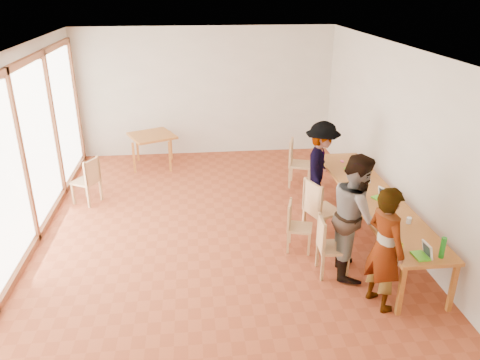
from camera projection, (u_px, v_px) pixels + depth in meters
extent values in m
plane|color=#9E4626|center=(217.00, 231.00, 7.95)|extent=(8.00, 8.00, 0.00)
cube|color=beige|center=(206.00, 92.00, 11.01)|extent=(6.00, 0.10, 3.00)
cube|color=beige|center=(244.00, 313.00, 3.70)|extent=(6.00, 0.10, 3.00)
cube|color=beige|center=(398.00, 141.00, 7.64)|extent=(0.10, 8.00, 3.00)
cube|color=white|center=(20.00, 154.00, 7.07)|extent=(0.10, 8.00, 3.00)
cube|color=white|center=(213.00, 48.00, 6.76)|extent=(6.00, 8.00, 0.04)
cube|color=#B46E28|center=(374.00, 197.00, 7.49)|extent=(0.80, 4.00, 0.05)
cube|color=#B46E28|center=(401.00, 291.00, 5.83)|extent=(0.06, 0.06, 0.70)
cube|color=#B46E28|center=(320.00, 174.00, 9.38)|extent=(0.06, 0.06, 0.70)
cube|color=#B46E28|center=(453.00, 288.00, 5.90)|extent=(0.06, 0.06, 0.70)
cube|color=#B46E28|center=(353.00, 173.00, 9.45)|extent=(0.06, 0.06, 0.70)
cube|color=#B46E28|center=(152.00, 136.00, 10.47)|extent=(0.90, 0.90, 0.05)
cube|color=#B46E28|center=(134.00, 158.00, 10.22)|extent=(0.05, 0.05, 0.70)
cube|color=#B46E28|center=(137.00, 146.00, 10.93)|extent=(0.05, 0.05, 0.70)
cube|color=#B46E28|center=(170.00, 157.00, 10.29)|extent=(0.05, 0.05, 0.70)
cube|color=#B46E28|center=(171.00, 145.00, 11.01)|extent=(0.05, 0.05, 0.70)
cube|color=tan|center=(333.00, 248.00, 6.65)|extent=(0.44, 0.44, 0.04)
cube|color=tan|center=(321.00, 233.00, 6.55)|extent=(0.06, 0.41, 0.43)
cube|color=tan|center=(300.00, 228.00, 7.27)|extent=(0.47, 0.47, 0.04)
cube|color=tan|center=(289.00, 214.00, 7.22)|extent=(0.15, 0.37, 0.39)
cube|color=tan|center=(323.00, 211.00, 7.57)|extent=(0.62, 0.62, 0.05)
cube|color=tan|center=(313.00, 198.00, 7.37)|extent=(0.22, 0.47, 0.50)
cube|color=tan|center=(300.00, 164.00, 9.56)|extent=(0.57, 0.57, 0.04)
cube|color=tan|center=(291.00, 152.00, 9.50)|extent=(0.18, 0.44, 0.47)
cube|color=tan|center=(86.00, 181.00, 8.83)|extent=(0.57, 0.57, 0.04)
cube|color=tan|center=(92.00, 171.00, 8.66)|extent=(0.24, 0.39, 0.44)
imported|color=gray|center=(385.00, 248.00, 5.85)|extent=(0.58, 0.71, 1.67)
imported|color=gray|center=(356.00, 215.00, 6.53)|extent=(0.83, 0.99, 1.80)
imported|color=gray|center=(321.00, 166.00, 8.46)|extent=(0.99, 1.23, 1.66)
cube|color=#56D726|center=(420.00, 256.00, 5.83)|extent=(0.18, 0.24, 0.02)
cube|color=white|center=(427.00, 250.00, 5.80)|extent=(0.08, 0.21, 0.19)
cube|color=#56D726|center=(379.00, 199.00, 7.36)|extent=(0.23, 0.26, 0.02)
cube|color=white|center=(384.00, 193.00, 7.37)|extent=(0.14, 0.21, 0.18)
cube|color=#56D726|center=(351.00, 170.00, 8.47)|extent=(0.19, 0.25, 0.02)
cube|color=white|center=(355.00, 165.00, 8.46)|extent=(0.09, 0.22, 0.19)
imported|color=yellow|center=(399.00, 246.00, 5.97)|extent=(0.12, 0.12, 0.09)
cylinder|color=#1D801E|center=(443.00, 248.00, 5.76)|extent=(0.07, 0.07, 0.28)
cylinder|color=silver|center=(409.00, 220.00, 6.62)|extent=(0.07, 0.07, 0.09)
cylinder|color=white|center=(368.00, 181.00, 7.96)|extent=(0.08, 0.08, 0.06)
cube|color=#E14692|center=(342.00, 161.00, 8.89)|extent=(0.05, 0.10, 0.01)
cube|color=black|center=(356.00, 196.00, 7.35)|extent=(0.16, 0.26, 0.09)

